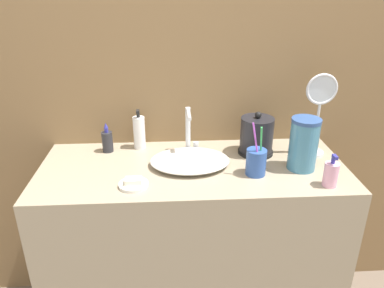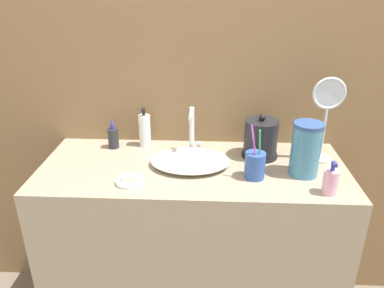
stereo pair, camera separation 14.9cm
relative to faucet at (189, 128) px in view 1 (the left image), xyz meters
name	(u,v)px [view 1 (the left image)]	position (x,y,z in m)	size (l,w,h in m)	color
wall_back	(189,44)	(0.01, 0.14, 0.33)	(6.00, 0.04, 2.60)	olive
vanity_counter	(193,249)	(0.01, -0.14, -0.54)	(1.25, 0.51, 0.85)	gray
sink_basin	(190,160)	(-0.01, -0.13, -0.09)	(0.33, 0.24, 0.04)	silver
faucet	(189,128)	(0.00, 0.00, 0.00)	(0.06, 0.13, 0.20)	silver
electric_kettle	(257,137)	(0.29, -0.03, -0.03)	(0.15, 0.15, 0.19)	black
toothbrush_cup	(256,162)	(0.25, -0.22, -0.06)	(0.08, 0.08, 0.22)	#2D519E
lotion_bottle	(139,132)	(-0.22, 0.06, -0.04)	(0.05, 0.05, 0.18)	white
shampoo_bottle	(107,141)	(-0.36, 0.03, -0.06)	(0.05, 0.05, 0.14)	#28282D
mouthwash_bottle	(331,174)	(0.50, -0.32, -0.06)	(0.05, 0.05, 0.13)	#EAA8C6
soap_dish	(134,184)	(-0.22, -0.28, -0.10)	(0.11, 0.11, 0.03)	silver
vanity_mirror	(319,107)	(0.54, -0.05, 0.10)	(0.13, 0.09, 0.36)	silver
water_pitcher	(304,144)	(0.44, -0.18, 0.00)	(0.11, 0.11, 0.21)	teal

